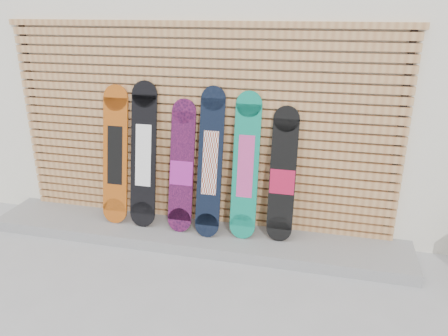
{
  "coord_description": "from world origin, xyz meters",
  "views": [
    {
      "loc": [
        1.19,
        -3.37,
        2.43
      ],
      "look_at": [
        0.18,
        0.75,
        0.85
      ],
      "focal_mm": 35.0,
      "sensor_mm": 36.0,
      "label": 1
    }
  ],
  "objects_px": {
    "snowboard_0": "(115,155)",
    "snowboard_1": "(144,155)",
    "snowboard_5": "(283,176)",
    "snowboard_3": "(210,163)",
    "snowboard_4": "(246,166)",
    "snowboard_2": "(182,167)"
  },
  "relations": [
    {
      "from": "snowboard_5",
      "to": "snowboard_4",
      "type": "bearing_deg",
      "value": -177.55
    },
    {
      "from": "snowboard_4",
      "to": "snowboard_5",
      "type": "relative_size",
      "value": 1.1
    },
    {
      "from": "snowboard_3",
      "to": "snowboard_4",
      "type": "xyz_separation_m",
      "value": [
        0.37,
        0.03,
        -0.02
      ]
    },
    {
      "from": "snowboard_0",
      "to": "snowboard_2",
      "type": "height_order",
      "value": "snowboard_0"
    },
    {
      "from": "snowboard_0",
      "to": "snowboard_2",
      "type": "bearing_deg",
      "value": -1.0
    },
    {
      "from": "snowboard_0",
      "to": "snowboard_1",
      "type": "distance_m",
      "value": 0.34
    },
    {
      "from": "snowboard_0",
      "to": "snowboard_5",
      "type": "xyz_separation_m",
      "value": [
        1.85,
        0.02,
        -0.08
      ]
    },
    {
      "from": "snowboard_4",
      "to": "snowboard_1",
      "type": "bearing_deg",
      "value": -179.85
    },
    {
      "from": "snowboard_1",
      "to": "snowboard_5",
      "type": "height_order",
      "value": "snowboard_1"
    },
    {
      "from": "snowboard_1",
      "to": "snowboard_5",
      "type": "relative_size",
      "value": 1.14
    },
    {
      "from": "snowboard_2",
      "to": "snowboard_5",
      "type": "relative_size",
      "value": 1.01
    },
    {
      "from": "snowboard_1",
      "to": "snowboard_4",
      "type": "bearing_deg",
      "value": 0.15
    },
    {
      "from": "snowboard_3",
      "to": "snowboard_1",
      "type": "bearing_deg",
      "value": 177.93
    },
    {
      "from": "snowboard_3",
      "to": "snowboard_5",
      "type": "height_order",
      "value": "snowboard_3"
    },
    {
      "from": "snowboard_1",
      "to": "snowboard_3",
      "type": "bearing_deg",
      "value": -2.07
    },
    {
      "from": "snowboard_0",
      "to": "snowboard_1",
      "type": "height_order",
      "value": "snowboard_1"
    },
    {
      "from": "snowboard_1",
      "to": "snowboard_4",
      "type": "xyz_separation_m",
      "value": [
        1.13,
        0.0,
        -0.03
      ]
    },
    {
      "from": "snowboard_2",
      "to": "snowboard_3",
      "type": "xyz_separation_m",
      "value": [
        0.32,
        -0.02,
        0.08
      ]
    },
    {
      "from": "snowboard_5",
      "to": "snowboard_3",
      "type": "bearing_deg",
      "value": -176.45
    },
    {
      "from": "snowboard_1",
      "to": "snowboard_3",
      "type": "relative_size",
      "value": 1.02
    },
    {
      "from": "snowboard_2",
      "to": "snowboard_4",
      "type": "distance_m",
      "value": 0.7
    },
    {
      "from": "snowboard_0",
      "to": "snowboard_2",
      "type": "xyz_separation_m",
      "value": [
        0.78,
        -0.01,
        -0.07
      ]
    }
  ]
}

